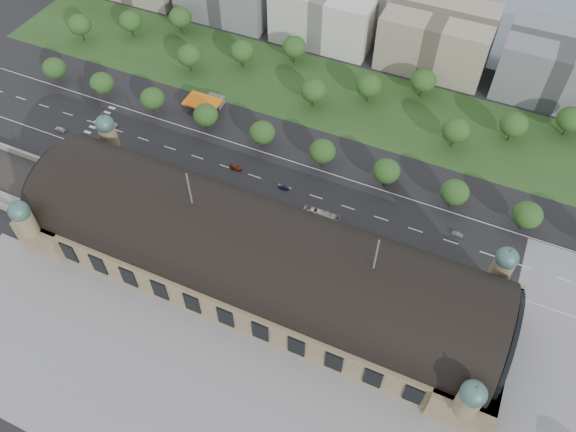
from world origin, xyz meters
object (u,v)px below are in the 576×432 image
at_px(traffic_car_4, 283,187).
at_px(bus_mid, 323,222).
at_px(parked_car_4, 165,184).
at_px(bus_east, 321,216).
at_px(parked_car_3, 175,182).
at_px(traffic_car_0, 60,129).
at_px(parked_car_5, 234,198).
at_px(petrol_station, 209,101).
at_px(bus_west, 312,219).
at_px(parked_car_2, 132,163).
at_px(parked_car_6, 199,186).
at_px(traffic_car_3, 236,168).
at_px(parked_car_0, 136,173).
at_px(traffic_car_1, 112,124).
at_px(parked_car_1, 128,170).
at_px(traffic_car_5, 457,234).

distance_m(traffic_car_4, bus_mid, 21.44).
bearing_deg(parked_car_4, bus_east, 77.17).
distance_m(traffic_car_4, parked_car_3, 38.85).
height_order(traffic_car_0, parked_car_5, traffic_car_0).
xyz_separation_m(petrol_station, bus_east, (63.26, -35.99, -1.15)).
xyz_separation_m(bus_west, bus_mid, (4.00, 0.21, 0.38)).
distance_m(petrol_station, parked_car_2, 41.59).
bearing_deg(bus_west, parked_car_6, 94.67).
bearing_deg(parked_car_2, traffic_car_3, 86.95).
height_order(petrol_station, parked_car_2, petrol_station).
distance_m(traffic_car_4, bus_west, 18.07).
distance_m(parked_car_3, parked_car_5, 22.90).
xyz_separation_m(petrol_station, bus_west, (60.80, -38.28, -1.46)).
bearing_deg(traffic_car_3, parked_car_5, -154.75).
bearing_deg(traffic_car_4, petrol_station, -122.03).
relative_size(parked_car_0, parked_car_6, 0.81).
xyz_separation_m(petrol_station, traffic_car_3, (25.83, -26.73, -2.26)).
bearing_deg(parked_car_6, traffic_car_3, 114.31).
bearing_deg(parked_car_3, traffic_car_1, -140.12).
relative_size(parked_car_6, bus_west, 0.49).
relative_size(traffic_car_4, parked_car_5, 0.73).
height_order(traffic_car_0, parked_car_2, traffic_car_0).
height_order(parked_car_0, parked_car_2, parked_car_0).
bearing_deg(traffic_car_4, parked_car_1, -74.09).
height_order(traffic_car_1, parked_car_3, parked_car_3).
relative_size(traffic_car_3, bus_mid, 0.36).
relative_size(traffic_car_3, parked_car_5, 0.91).
xyz_separation_m(traffic_car_0, parked_car_0, (40.32, -7.85, -0.09)).
height_order(traffic_car_4, bus_mid, bus_mid).
bearing_deg(parked_car_4, parked_car_5, 77.72).
height_order(traffic_car_0, bus_mid, bus_mid).
bearing_deg(parked_car_2, traffic_car_0, -119.82).
relative_size(parked_car_4, parked_car_5, 0.86).
bearing_deg(parked_car_3, parked_car_5, 67.57).
bearing_deg(traffic_car_1, parked_car_5, -97.83).
xyz_separation_m(parked_car_5, parked_car_6, (-13.93, 0.00, 0.03)).
distance_m(parked_car_0, parked_car_4, 12.35).
bearing_deg(traffic_car_4, traffic_car_3, -94.89).
height_order(traffic_car_5, parked_car_2, parked_car_2).
bearing_deg(bus_east, parked_car_3, 95.61).
bearing_deg(petrol_station, bus_east, -29.64).
distance_m(petrol_station, parked_car_1, 45.25).
height_order(parked_car_1, parked_car_3, parked_car_3).
distance_m(traffic_car_3, traffic_car_5, 81.36).
distance_m(petrol_station, traffic_car_5, 109.78).
xyz_separation_m(parked_car_1, parked_car_3, (18.59, 2.16, 0.02)).
bearing_deg(bus_east, parked_car_6, 94.60).
bearing_deg(parked_car_0, traffic_car_3, 86.44).
xyz_separation_m(petrol_station, parked_car_3, (9.38, -42.09, -2.14)).
distance_m(parked_car_4, bus_west, 54.55).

